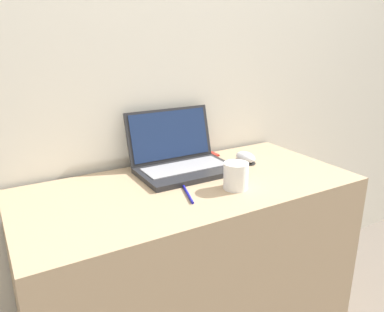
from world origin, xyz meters
TOP-DOWN VIEW (x-y plane):
  - wall_back at (0.00, 0.60)m, footprint 7.00×0.04m
  - desk at (0.00, 0.28)m, footprint 1.20×0.56m
  - laptop at (0.04, 0.43)m, footprint 0.36×0.29m
  - drink_cup at (0.12, 0.17)m, footprint 0.09×0.09m
  - computer_mouse at (0.32, 0.38)m, footprint 0.07×0.11m
  - usb_stick at (0.26, 0.52)m, footprint 0.02×0.06m
  - pen at (-0.05, 0.21)m, footprint 0.05×0.15m

SIDE VIEW (x-z plane):
  - desk at x=0.00m, z-range 0.00..0.75m
  - usb_stick at x=0.26m, z-range 0.75..0.75m
  - pen at x=-0.05m, z-range 0.75..0.75m
  - computer_mouse at x=0.32m, z-range 0.74..0.79m
  - drink_cup at x=0.12m, z-range 0.75..0.84m
  - laptop at x=0.04m, z-range 0.68..0.91m
  - wall_back at x=0.00m, z-range 0.00..2.50m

